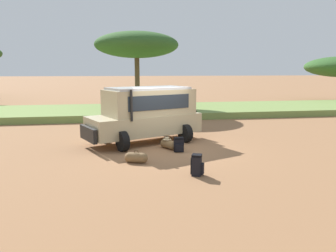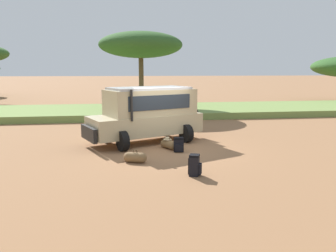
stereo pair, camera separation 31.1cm
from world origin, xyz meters
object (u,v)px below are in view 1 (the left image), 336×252
at_px(safari_vehicle, 147,113).
at_px(duffel_bag_low_black_case, 169,144).
at_px(backpack_cluster_center, 179,145).
at_px(acacia_tree_right_mid, 137,45).
at_px(backpack_beside_front_wheel, 197,165).
at_px(duffel_bag_soft_canvas, 136,158).

bearing_deg(safari_vehicle, duffel_bag_low_black_case, -62.39).
bearing_deg(safari_vehicle, backpack_cluster_center, -61.99).
xyz_separation_m(backpack_cluster_center, acacia_tree_right_mid, (-0.61, 12.58, 4.71)).
bearing_deg(backpack_cluster_center, duffel_bag_low_black_case, 119.03).
bearing_deg(backpack_cluster_center, backpack_beside_front_wheel, -90.88).
xyz_separation_m(safari_vehicle, acacia_tree_right_mid, (0.44, 10.62, 3.69)).
distance_m(safari_vehicle, duffel_bag_soft_canvas, 3.50).
height_order(backpack_beside_front_wheel, acacia_tree_right_mid, acacia_tree_right_mid).
relative_size(safari_vehicle, backpack_beside_front_wheel, 8.16).
xyz_separation_m(backpack_cluster_center, duffel_bag_low_black_case, (-0.31, 0.55, -0.09)).
bearing_deg(acacia_tree_right_mid, safari_vehicle, -92.37).
bearing_deg(duffel_bag_low_black_case, duffel_bag_soft_canvas, -128.76).
xyz_separation_m(safari_vehicle, backpack_beside_front_wheel, (1.00, -4.95, -0.97)).
bearing_deg(backpack_cluster_center, safari_vehicle, 118.01).
bearing_deg(backpack_beside_front_wheel, safari_vehicle, 101.42).
xyz_separation_m(backpack_beside_front_wheel, duffel_bag_low_black_case, (-0.26, 3.53, -0.14)).
xyz_separation_m(safari_vehicle, duffel_bag_soft_canvas, (-0.72, -3.24, -1.12)).
relative_size(duffel_bag_low_black_case, acacia_tree_right_mid, 0.13).
distance_m(backpack_cluster_center, duffel_bag_low_black_case, 0.64).
relative_size(backpack_cluster_center, duffel_bag_soft_canvas, 0.71).
bearing_deg(backpack_cluster_center, duffel_bag_soft_canvas, -144.28).
distance_m(safari_vehicle, backpack_cluster_center, 2.45).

